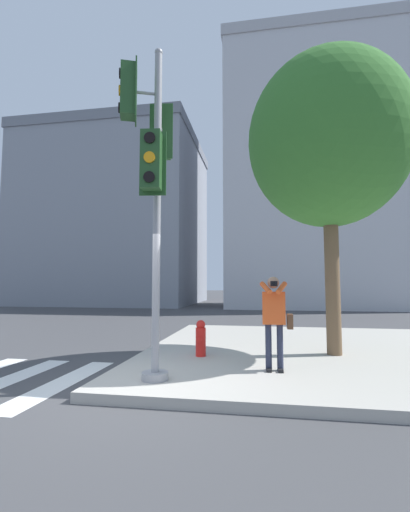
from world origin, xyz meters
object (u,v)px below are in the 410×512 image
(traffic_signal_pole, at_px, (151,162))
(person_photographer, at_px, (275,314))
(street_tree, at_px, (328,141))
(fire_hydrant, at_px, (201,338))

(traffic_signal_pole, distance_m, person_photographer, 3.41)
(street_tree, xyz_separation_m, fire_hydrant, (-2.82, -0.63, -4.38))
(fire_hydrant, bearing_deg, traffic_signal_pole, -105.08)
(traffic_signal_pole, height_order, street_tree, street_tree)
(person_photographer, height_order, fire_hydrant, person_photographer)
(traffic_signal_pole, xyz_separation_m, fire_hydrant, (0.51, 1.90, -3.19))
(street_tree, height_order, fire_hydrant, street_tree)
(traffic_signal_pole, bearing_deg, fire_hydrant, 74.92)
(person_photographer, distance_m, street_tree, 4.30)
(person_photographer, relative_size, street_tree, 0.24)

